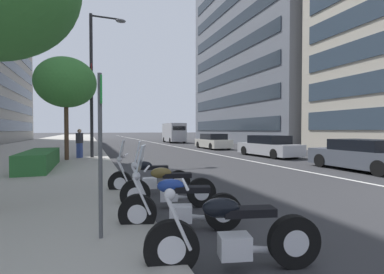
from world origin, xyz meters
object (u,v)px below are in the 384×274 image
(street_lamp_with_banners, at_px, (96,72))
(pedestrian_on_plaza, at_px, (80,143))
(street_tree_by_lamp_post, at_px, (66,83))
(delivery_van_ahead, at_px, (174,132))
(motorcycle_second_in_row, at_px, (178,206))
(motorcycle_mid_row, at_px, (233,237))
(car_lead_in_lane, at_px, (213,142))
(parking_sign_by_curb, at_px, (100,139))
(car_following_behind, at_px, (269,146))
(motorcycle_by_sign_pole, at_px, (167,188))
(car_mid_block_traffic, at_px, (362,156))
(motorcycle_under_tarp, at_px, (148,178))

(street_lamp_with_banners, height_order, pedestrian_on_plaza, street_lamp_with_banners)
(street_tree_by_lamp_post, bearing_deg, delivery_van_ahead, -30.55)
(motorcycle_second_in_row, distance_m, street_lamp_with_banners, 13.47)
(motorcycle_mid_row, bearing_deg, car_lead_in_lane, -100.70)
(street_tree_by_lamp_post, xyz_separation_m, pedestrian_on_plaza, (0.90, -0.61, -3.28))
(motorcycle_mid_row, distance_m, parking_sign_by_curb, 2.28)
(motorcycle_mid_row, distance_m, car_following_behind, 15.45)
(delivery_van_ahead, height_order, street_tree_by_lamp_post, street_tree_by_lamp_post)
(motorcycle_second_in_row, height_order, motorcycle_by_sign_pole, motorcycle_by_sign_pole)
(street_lamp_with_banners, bearing_deg, car_mid_block_traffic, -129.19)
(motorcycle_under_tarp, xyz_separation_m, pedestrian_on_plaza, (9.64, 2.00, 0.54))
(car_mid_block_traffic, xyz_separation_m, street_tree_by_lamp_post, (7.66, 12.12, 3.62))
(car_mid_block_traffic, height_order, car_following_behind, car_following_behind)
(motorcycle_by_sign_pole, bearing_deg, motorcycle_mid_row, 103.66)
(motorcycle_by_sign_pole, xyz_separation_m, parking_sign_by_curb, (-1.64, 1.45, 1.16))
(motorcycle_second_in_row, xyz_separation_m, street_lamp_with_banners, (12.60, 0.99, 4.67))
(motorcycle_mid_row, relative_size, car_following_behind, 0.45)
(motorcycle_mid_row, bearing_deg, parking_sign_by_curb, -27.14)
(car_lead_in_lane, bearing_deg, motorcycle_second_in_row, 153.81)
(motorcycle_under_tarp, bearing_deg, parking_sign_by_curb, 80.78)
(motorcycle_second_in_row, relative_size, delivery_van_ahead, 0.38)
(car_following_behind, bearing_deg, pedestrian_on_plaza, 78.15)
(car_following_behind, distance_m, parking_sign_by_curb, 15.50)
(motorcycle_by_sign_pole, relative_size, car_lead_in_lane, 0.45)
(street_lamp_with_banners, bearing_deg, motorcycle_mid_row, -175.13)
(motorcycle_by_sign_pole, height_order, car_following_behind, motorcycle_by_sign_pole)
(motorcycle_mid_row, height_order, car_lead_in_lane, car_lead_in_lane)
(motorcycle_under_tarp, distance_m, car_lead_in_lane, 18.53)
(motorcycle_by_sign_pole, xyz_separation_m, motorcycle_under_tarp, (1.49, 0.12, -0.01))
(motorcycle_mid_row, relative_size, street_tree_by_lamp_post, 0.40)
(car_following_behind, relative_size, pedestrian_on_plaza, 2.89)
(motorcycle_by_sign_pole, relative_size, delivery_van_ahead, 0.38)
(car_following_behind, height_order, car_lead_in_lane, car_lead_in_lane)
(motorcycle_mid_row, xyz_separation_m, motorcycle_by_sign_pole, (2.91, 0.02, 0.02))
(motorcycle_second_in_row, height_order, street_tree_by_lamp_post, street_tree_by_lamp_post)
(motorcycle_second_in_row, xyz_separation_m, car_mid_block_traffic, (3.99, -9.57, 0.20))
(motorcycle_second_in_row, distance_m, car_following_behind, 14.43)
(motorcycle_mid_row, distance_m, motorcycle_second_in_row, 1.52)
(car_lead_in_lane, bearing_deg, street_tree_by_lamp_post, 121.49)
(motorcycle_by_sign_pole, xyz_separation_m, street_tree_by_lamp_post, (10.24, 2.74, 3.82))
(car_following_behind, xyz_separation_m, street_lamp_with_banners, (1.90, 10.68, 4.45))
(motorcycle_by_sign_pole, bearing_deg, pedestrian_on_plaza, -66.04)
(motorcycle_second_in_row, distance_m, motorcycle_under_tarp, 2.90)
(parking_sign_by_curb, bearing_deg, delivery_van_ahead, -18.58)
(car_lead_in_lane, bearing_deg, motorcycle_by_sign_pole, 152.47)
(motorcycle_second_in_row, relative_size, motorcycle_by_sign_pole, 0.98)
(car_mid_block_traffic, xyz_separation_m, street_lamp_with_banners, (8.61, 10.56, 4.47))
(parking_sign_by_curb, distance_m, street_tree_by_lamp_post, 12.24)
(car_mid_block_traffic, xyz_separation_m, parking_sign_by_curb, (-4.22, 10.84, 0.97))
(motorcycle_by_sign_pole, distance_m, street_lamp_with_banners, 12.18)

